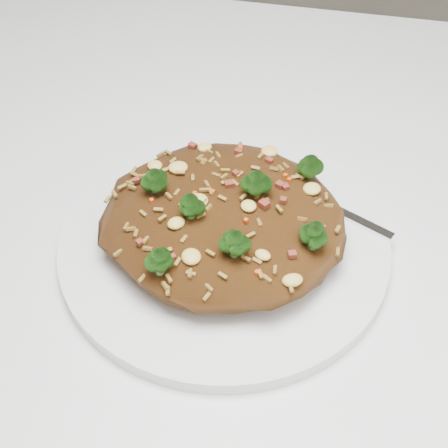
{
  "coord_description": "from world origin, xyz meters",
  "views": [
    {
      "loc": [
        0.15,
        -0.37,
        1.16
      ],
      "look_at": [
        0.07,
        -0.03,
        0.78
      ],
      "focal_mm": 50.0,
      "sensor_mm": 36.0,
      "label": 1
    }
  ],
  "objects_px": {
    "fried_rice": "(224,213)",
    "fork": "(318,200)",
    "dining_table": "(159,273)",
    "plate": "(224,242)"
  },
  "relations": [
    {
      "from": "plate",
      "to": "fork",
      "type": "bearing_deg",
      "value": 37.78
    },
    {
      "from": "fried_rice",
      "to": "fork",
      "type": "height_order",
      "value": "fried_rice"
    },
    {
      "from": "fork",
      "to": "fried_rice",
      "type": "bearing_deg",
      "value": -116.71
    },
    {
      "from": "plate",
      "to": "fried_rice",
      "type": "distance_m",
      "value": 0.04
    },
    {
      "from": "fried_rice",
      "to": "fork",
      "type": "distance_m",
      "value": 0.1
    },
    {
      "from": "fried_rice",
      "to": "dining_table",
      "type": "bearing_deg",
      "value": 158.2
    },
    {
      "from": "dining_table",
      "to": "plate",
      "type": "distance_m",
      "value": 0.13
    },
    {
      "from": "fried_rice",
      "to": "plate",
      "type": "bearing_deg",
      "value": 122.86
    },
    {
      "from": "dining_table",
      "to": "fried_rice",
      "type": "height_order",
      "value": "fried_rice"
    },
    {
      "from": "dining_table",
      "to": "plate",
      "type": "relative_size",
      "value": 4.3
    }
  ]
}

